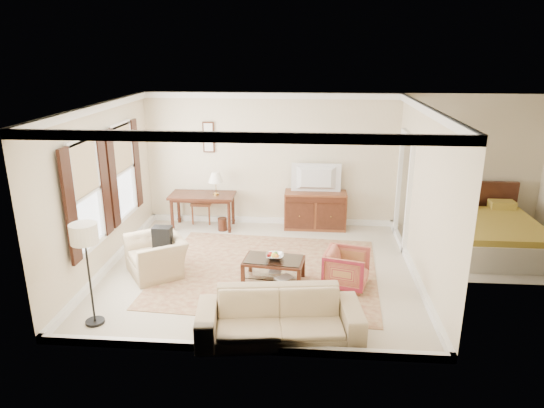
# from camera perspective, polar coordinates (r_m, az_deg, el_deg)

# --- Properties ---
(room_shell) EXTENTS (5.51, 5.01, 2.91)m
(room_shell) POSITION_cam_1_polar(r_m,az_deg,el_deg) (7.99, -1.62, 8.41)
(room_shell) COLOR beige
(room_shell) RESTS_ON ground
(annex_bedroom) EXTENTS (3.00, 2.70, 2.90)m
(annex_bedroom) POSITION_cam_1_polar(r_m,az_deg,el_deg) (10.30, 25.00, -3.41)
(annex_bedroom) COLOR beige
(annex_bedroom) RESTS_ON ground
(window_front) EXTENTS (0.12, 1.56, 1.80)m
(window_front) POSITION_cam_1_polar(r_m,az_deg,el_deg) (8.28, -21.02, 0.99)
(window_front) COLOR #CCB284
(window_front) RESTS_ON room_shell
(window_rear) EXTENTS (0.12, 1.56, 1.80)m
(window_rear) POSITION_cam_1_polar(r_m,az_deg,el_deg) (9.69, -17.10, 3.76)
(window_rear) COLOR #CCB284
(window_rear) RESTS_ON room_shell
(doorway) EXTENTS (0.10, 1.12, 2.25)m
(doorway) POSITION_cam_1_polar(r_m,az_deg,el_deg) (9.90, 15.21, 1.37)
(doorway) COLOR white
(doorway) RESTS_ON room_shell
(rug) EXTENTS (4.01, 3.50, 0.01)m
(rug) POSITION_cam_1_polar(r_m,az_deg,el_deg) (8.69, -0.56, -7.89)
(rug) COLOR brown
(rug) RESTS_ON room_shell
(writing_desk) EXTENTS (1.40, 0.70, 0.76)m
(writing_desk) POSITION_cam_1_polar(r_m,az_deg,el_deg) (10.63, -8.18, 0.58)
(writing_desk) COLOR #421E13
(writing_desk) RESTS_ON room_shell
(desk_chair) EXTENTS (0.45, 0.45, 1.05)m
(desk_chair) POSITION_cam_1_polar(r_m,az_deg,el_deg) (11.01, -8.22, 0.49)
(desk_chair) COLOR brown
(desk_chair) RESTS_ON room_shell
(desk_lamp) EXTENTS (0.32, 0.32, 0.50)m
(desk_lamp) POSITION_cam_1_polar(r_m,az_deg,el_deg) (10.46, -6.63, 2.42)
(desk_lamp) COLOR silver
(desk_lamp) RESTS_ON writing_desk
(framed_prints) EXTENTS (0.25, 0.04, 0.68)m
(framed_prints) POSITION_cam_1_polar(r_m,az_deg,el_deg) (10.70, -7.47, 7.83)
(framed_prints) COLOR #421E13
(framed_prints) RESTS_ON room_shell
(sideboard) EXTENTS (1.33, 0.51, 0.82)m
(sideboard) POSITION_cam_1_polar(r_m,az_deg,el_deg) (10.61, 5.10, -0.72)
(sideboard) COLOR brown
(sideboard) RESTS_ON room_shell
(tv) EXTENTS (1.01, 0.58, 0.13)m
(tv) POSITION_cam_1_polar(r_m,az_deg,el_deg) (10.33, 5.24, 4.06)
(tv) COLOR black
(tv) RESTS_ON sideboard
(coffee_table) EXTENTS (1.06, 0.70, 0.42)m
(coffee_table) POSITION_cam_1_polar(r_m,az_deg,el_deg) (8.21, 0.20, -7.09)
(coffee_table) COLOR #421E13
(coffee_table) RESTS_ON room_shell
(fruit_bowl) EXTENTS (0.42, 0.42, 0.10)m
(fruit_bowl) POSITION_cam_1_polar(r_m,az_deg,el_deg) (8.15, 0.34, -6.09)
(fruit_bowl) COLOR silver
(fruit_bowl) RESTS_ON coffee_table
(book_a) EXTENTS (0.28, 0.04, 0.38)m
(book_a) POSITION_cam_1_polar(r_m,az_deg,el_deg) (8.38, -0.35, -7.69)
(book_a) COLOR brown
(book_a) RESTS_ON coffee_table
(book_b) EXTENTS (0.21, 0.22, 0.38)m
(book_b) POSITION_cam_1_polar(r_m,az_deg,el_deg) (8.18, 0.98, -8.41)
(book_b) COLOR brown
(book_b) RESTS_ON coffee_table
(striped_armchair) EXTENTS (0.79, 0.82, 0.70)m
(striped_armchair) POSITION_cam_1_polar(r_m,az_deg,el_deg) (8.14, 8.77, -7.31)
(striped_armchair) COLOR maroon
(striped_armchair) RESTS_ON room_shell
(club_armchair) EXTENTS (1.11, 1.21, 0.89)m
(club_armchair) POSITION_cam_1_polar(r_m,az_deg,el_deg) (8.69, -13.47, -5.25)
(club_armchair) COLOR tan
(club_armchair) RESTS_ON room_shell
(backpack) EXTENTS (0.39, 0.37, 0.40)m
(backpack) POSITION_cam_1_polar(r_m,az_deg,el_deg) (8.64, -12.77, -3.58)
(backpack) COLOR black
(backpack) RESTS_ON club_armchair
(sofa) EXTENTS (2.29, 0.92, 0.87)m
(sofa) POSITION_cam_1_polar(r_m,az_deg,el_deg) (6.68, 0.88, -12.26)
(sofa) COLOR tan
(sofa) RESTS_ON room_shell
(floor_lamp) EXTENTS (0.38, 0.38, 1.53)m
(floor_lamp) POSITION_cam_1_polar(r_m,az_deg,el_deg) (7.11, -21.17, -4.10)
(floor_lamp) COLOR black
(floor_lamp) RESTS_ON room_shell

